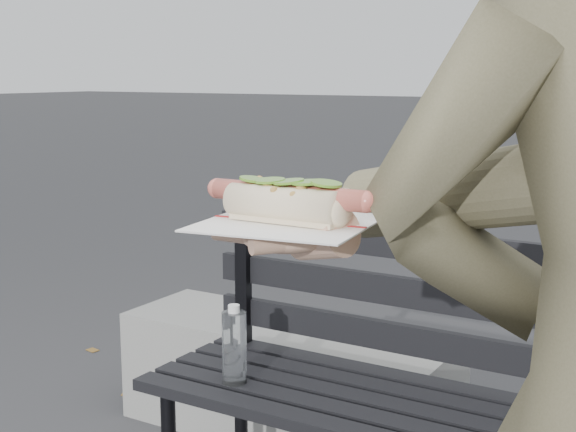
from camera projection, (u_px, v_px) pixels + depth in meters
park_bench at (438, 384)px, 1.96m from camera, size 1.50×0.44×0.88m
concrete_block at (287, 379)px, 2.85m from camera, size 1.20×0.40×0.40m
held_hotdog at (469, 193)px, 0.89m from camera, size 0.62×0.32×0.20m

